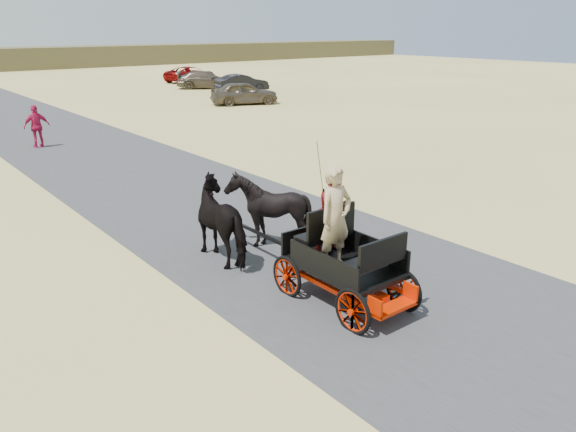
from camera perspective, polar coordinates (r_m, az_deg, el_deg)
ground at (r=12.54m, az=0.98°, el=-3.31°), size 140.00×140.00×0.00m
road at (r=12.54m, az=0.98°, el=-3.29°), size 6.00×140.00×0.01m
carriage at (r=10.12m, az=5.68°, el=-6.80°), size 1.30×2.40×0.72m
horse_left at (r=11.81m, az=-6.32°, el=-0.44°), size 0.91×2.01×1.70m
horse_right at (r=12.40m, az=-2.03°, el=0.60°), size 1.37×1.54×1.70m
driver_man at (r=9.54m, az=4.85°, el=-0.19°), size 0.66×0.43×1.80m
passenger_woman at (r=10.29m, az=4.78°, el=0.56°), size 0.77×0.60×1.58m
pedestrian at (r=25.10m, az=-24.16°, el=8.32°), size 1.02×0.43×1.73m
car_a at (r=36.23m, az=-4.48°, el=12.36°), size 4.51×3.05×1.43m
car_b at (r=43.26m, az=-4.71°, el=13.30°), size 4.14×2.05×1.31m
car_c at (r=46.03m, az=-8.32°, el=13.52°), size 4.90×4.09×1.34m
car_d at (r=51.76m, az=-9.88°, el=14.00°), size 5.23×3.36×1.34m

